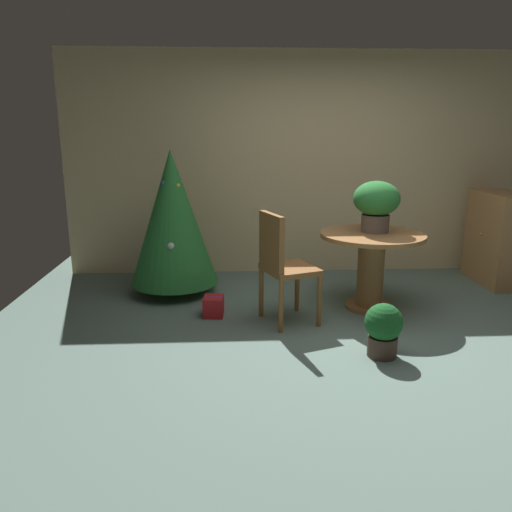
{
  "coord_description": "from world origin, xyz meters",
  "views": [
    {
      "loc": [
        -1.06,
        -3.82,
        1.7
      ],
      "look_at": [
        -0.84,
        0.42,
        0.63
      ],
      "focal_mm": 35.07,
      "sensor_mm": 36.0,
      "label": 1
    }
  ],
  "objects_px": {
    "flower_vase": "(376,202)",
    "wooden_chair_left_near": "(282,262)",
    "wooden_cabinet": "(499,238)",
    "holiday_tree": "(173,218)",
    "round_dining_table": "(371,259)",
    "potted_plant": "(383,328)",
    "gift_box_red": "(214,306)"
  },
  "relations": [
    {
      "from": "round_dining_table",
      "to": "wooden_chair_left_near",
      "type": "xyz_separation_m",
      "value": [
        -0.9,
        -0.33,
        0.07
      ]
    },
    {
      "from": "gift_box_red",
      "to": "potted_plant",
      "type": "bearing_deg",
      "value": -35.23
    },
    {
      "from": "wooden_chair_left_near",
      "to": "gift_box_red",
      "type": "relative_size",
      "value": 4.5
    },
    {
      "from": "flower_vase",
      "to": "wooden_cabinet",
      "type": "relative_size",
      "value": 0.47
    },
    {
      "from": "wooden_chair_left_near",
      "to": "holiday_tree",
      "type": "height_order",
      "value": "holiday_tree"
    },
    {
      "from": "flower_vase",
      "to": "potted_plant",
      "type": "bearing_deg",
      "value": -101.19
    },
    {
      "from": "flower_vase",
      "to": "holiday_tree",
      "type": "height_order",
      "value": "holiday_tree"
    },
    {
      "from": "wooden_chair_left_near",
      "to": "potted_plant",
      "type": "relative_size",
      "value": 2.37
    },
    {
      "from": "holiday_tree",
      "to": "gift_box_red",
      "type": "relative_size",
      "value": 6.78
    },
    {
      "from": "wooden_chair_left_near",
      "to": "round_dining_table",
      "type": "bearing_deg",
      "value": 20.0
    },
    {
      "from": "round_dining_table",
      "to": "potted_plant",
      "type": "distance_m",
      "value": 1.12
    },
    {
      "from": "round_dining_table",
      "to": "flower_vase",
      "type": "height_order",
      "value": "flower_vase"
    },
    {
      "from": "round_dining_table",
      "to": "holiday_tree",
      "type": "xyz_separation_m",
      "value": [
        -1.95,
        0.58,
        0.32
      ]
    },
    {
      "from": "holiday_tree",
      "to": "potted_plant",
      "type": "bearing_deg",
      "value": -43.14
    },
    {
      "from": "flower_vase",
      "to": "wooden_chair_left_near",
      "type": "bearing_deg",
      "value": -156.74
    },
    {
      "from": "wooden_cabinet",
      "to": "holiday_tree",
      "type": "bearing_deg",
      "value": -177.05
    },
    {
      "from": "holiday_tree",
      "to": "gift_box_red",
      "type": "bearing_deg",
      "value": -58.74
    },
    {
      "from": "round_dining_table",
      "to": "potted_plant",
      "type": "height_order",
      "value": "round_dining_table"
    },
    {
      "from": "gift_box_red",
      "to": "wooden_chair_left_near",
      "type": "bearing_deg",
      "value": -17.68
    },
    {
      "from": "gift_box_red",
      "to": "wooden_cabinet",
      "type": "bearing_deg",
      "value": 15.71
    },
    {
      "from": "flower_vase",
      "to": "potted_plant",
      "type": "height_order",
      "value": "flower_vase"
    },
    {
      "from": "wooden_cabinet",
      "to": "potted_plant",
      "type": "xyz_separation_m",
      "value": [
        -1.87,
        -1.84,
        -0.29
      ]
    },
    {
      "from": "round_dining_table",
      "to": "gift_box_red",
      "type": "distance_m",
      "value": 1.58
    },
    {
      "from": "wooden_chair_left_near",
      "to": "potted_plant",
      "type": "xyz_separation_m",
      "value": [
        0.71,
        -0.74,
        -0.34
      ]
    },
    {
      "from": "wooden_chair_left_near",
      "to": "holiday_tree",
      "type": "bearing_deg",
      "value": 139.17
    },
    {
      "from": "wooden_chair_left_near",
      "to": "holiday_tree",
      "type": "distance_m",
      "value": 1.42
    },
    {
      "from": "gift_box_red",
      "to": "potted_plant",
      "type": "height_order",
      "value": "potted_plant"
    },
    {
      "from": "round_dining_table",
      "to": "flower_vase",
      "type": "xyz_separation_m",
      "value": [
        0.04,
        0.08,
        0.54
      ]
    },
    {
      "from": "holiday_tree",
      "to": "gift_box_red",
      "type": "height_order",
      "value": "holiday_tree"
    },
    {
      "from": "flower_vase",
      "to": "gift_box_red",
      "type": "relative_size",
      "value": 2.17
    },
    {
      "from": "holiday_tree",
      "to": "wooden_cabinet",
      "type": "relative_size",
      "value": 1.47
    },
    {
      "from": "round_dining_table",
      "to": "potted_plant",
      "type": "xyz_separation_m",
      "value": [
        -0.19,
        -1.07,
        -0.27
      ]
    }
  ]
}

